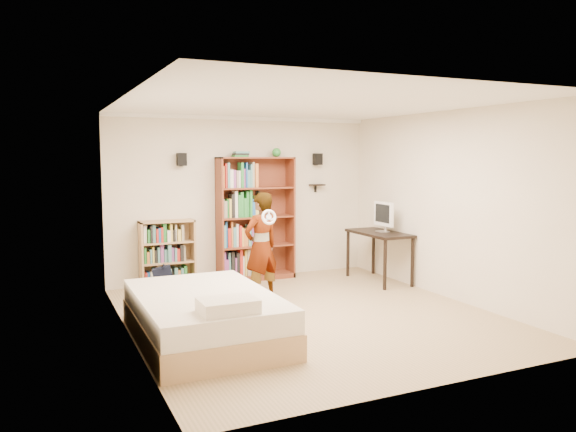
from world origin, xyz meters
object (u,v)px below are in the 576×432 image
object	(u,v)px
low_bookshelf	(167,254)
daybed	(205,311)
person	(261,247)
computer_desk	(379,257)
tall_bookshelf	(256,219)

from	to	relation	value
low_bookshelf	daybed	bearing A→B (deg)	-93.87
low_bookshelf	person	size ratio (longest dim) A/B	0.68
low_bookshelf	computer_desk	world-z (taller)	low_bookshelf
low_bookshelf	daybed	xyz separation A→B (m)	(-0.18, -2.72, -0.20)
low_bookshelf	computer_desk	distance (m)	3.41
computer_desk	person	distance (m)	2.27
low_bookshelf	person	distance (m)	1.73
tall_bookshelf	computer_desk	world-z (taller)	tall_bookshelf
daybed	low_bookshelf	bearing A→B (deg)	86.13
tall_bookshelf	computer_desk	distance (m)	2.12
tall_bookshelf	person	distance (m)	1.43
low_bookshelf	daybed	distance (m)	2.73
daybed	person	bearing A→B (deg)	47.94
low_bookshelf	person	world-z (taller)	person
tall_bookshelf	person	world-z (taller)	tall_bookshelf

